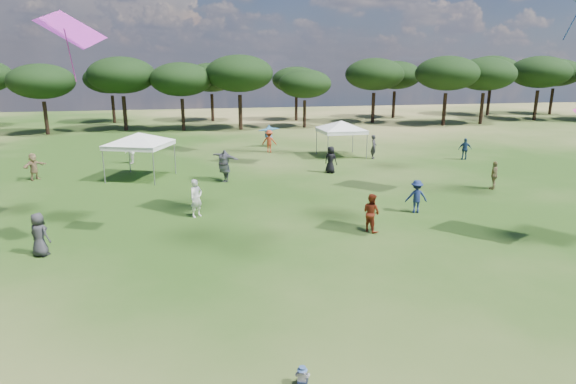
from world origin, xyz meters
name	(u,v)px	position (x,y,z in m)	size (l,w,h in m)	color
tree_line	(228,76)	(2.39, 47.41, 5.42)	(108.78, 17.63, 7.77)	black
tent_left	(139,135)	(-4.98, 22.99, 2.60)	(6.01, 6.01, 3.03)	gray
tent_right	(341,122)	(8.77, 27.36, 2.50)	(6.22, 6.22, 2.92)	gray
toddler	(302,377)	(-0.08, 2.41, 0.20)	(0.35, 0.38, 0.46)	black
festival_crowd	(245,161)	(1.16, 22.87, 0.85)	(29.94, 22.82, 1.87)	#92734F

